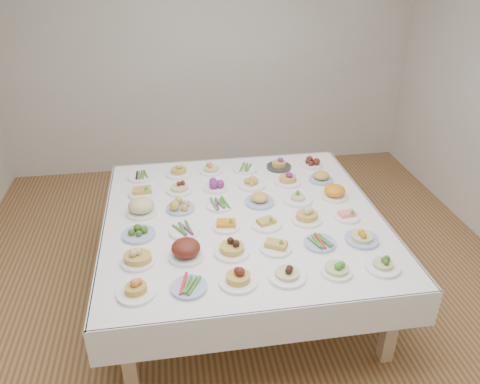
{
  "coord_description": "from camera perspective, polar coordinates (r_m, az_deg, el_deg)",
  "views": [
    {
      "loc": [
        -0.52,
        -3.12,
        2.69
      ],
      "look_at": [
        -0.0,
        0.11,
        0.88
      ],
      "focal_mm": 35.0,
      "sensor_mm": 36.0,
      "label": 1
    }
  ],
  "objects": [
    {
      "name": "room_envelope",
      "position": [
        3.28,
        0.34,
        13.8
      ],
      "size": [
        5.02,
        5.02,
        2.81
      ],
      "color": "#9D6D41",
      "rests_on": "ground"
    },
    {
      "name": "display_table",
      "position": [
        3.71,
        0.37,
        -3.77
      ],
      "size": [
        2.16,
        2.16,
        0.75
      ],
      "color": "white",
      "rests_on": "ground"
    },
    {
      "name": "dish_0",
      "position": [
        2.97,
        -12.6,
        -11.19
      ],
      "size": [
        0.24,
        0.24,
        0.13
      ],
      "color": "white",
      "rests_on": "display_table"
    },
    {
      "name": "dish_1",
      "position": [
        2.98,
        -6.24,
        -11.32
      ],
      "size": [
        0.24,
        0.23,
        0.06
      ],
      "color": "#4C66B2",
      "rests_on": "display_table"
    },
    {
      "name": "dish_2",
      "position": [
        2.97,
        -0.22,
        -9.97
      ],
      "size": [
        0.24,
        0.24,
        0.15
      ],
      "color": "white",
      "rests_on": "display_table"
    },
    {
      "name": "dish_3",
      "position": [
        3.03,
        5.8,
        -9.41
      ],
      "size": [
        0.24,
        0.24,
        0.14
      ],
      "color": "white",
      "rests_on": "display_table"
    },
    {
      "name": "dish_4",
      "position": [
        3.13,
        11.73,
        -8.82
      ],
      "size": [
        0.21,
        0.21,
        0.12
      ],
      "color": "white",
      "rests_on": "display_table"
    },
    {
      "name": "dish_5",
      "position": [
        3.24,
        17.06,
        -8.15
      ],
      "size": [
        0.23,
        0.23,
        0.12
      ],
      "color": "white",
      "rests_on": "display_table"
    },
    {
      "name": "dish_6",
      "position": [
        3.21,
        -12.41,
        -7.49
      ],
      "size": [
        0.24,
        0.23,
        0.14
      ],
      "color": "white",
      "rests_on": "display_table"
    },
    {
      "name": "dish_7",
      "position": [
        3.2,
        -6.62,
        -6.81
      ],
      "size": [
        0.27,
        0.27,
        0.16
      ],
      "color": "white",
      "rests_on": "display_table"
    },
    {
      "name": "dish_8",
      "position": [
        3.22,
        -0.99,
        -6.4
      ],
      "size": [
        0.24,
        0.24,
        0.16
      ],
      "color": "white",
      "rests_on": "display_table"
    },
    {
      "name": "dish_9",
      "position": [
        3.29,
        4.41,
        -6.51
      ],
      "size": [
        0.22,
        0.22,
        0.09
      ],
      "color": "white",
      "rests_on": "display_table"
    },
    {
      "name": "dish_10",
      "position": [
        3.38,
        9.72,
        -6.02
      ],
      "size": [
        0.23,
        0.22,
        0.05
      ],
      "color": "#4C66B2",
      "rests_on": "display_table"
    },
    {
      "name": "dish_11",
      "position": [
        3.47,
        14.7,
        -4.99
      ],
      "size": [
        0.24,
        0.24,
        0.13
      ],
      "color": "#4C66B2",
      "rests_on": "display_table"
    },
    {
      "name": "dish_12",
      "position": [
        3.5,
        -12.28,
        -4.72
      ],
      "size": [
        0.24,
        0.24,
        0.1
      ],
      "color": "#4C66B2",
      "rests_on": "display_table"
    },
    {
      "name": "dish_13",
      "position": [
        3.49,
        -6.8,
        -4.57
      ],
      "size": [
        0.24,
        0.22,
        0.06
      ],
      "color": "white",
      "rests_on": "display_table"
    },
    {
      "name": "dish_14",
      "position": [
        3.51,
        -1.69,
        -3.9
      ],
      "size": [
        0.21,
        0.21,
        0.09
      ],
      "color": "white",
      "rests_on": "display_table"
    },
    {
      "name": "dish_15",
      "position": [
        3.54,
        3.21,
        -3.64
      ],
      "size": [
        0.23,
        0.23,
        0.09
      ],
      "color": "white",
      "rests_on": "display_table"
    },
    {
      "name": "dish_16",
      "position": [
        3.62,
        8.18,
        -2.68
      ],
      "size": [
        0.23,
        0.23,
        0.13
      ],
      "color": "white",
      "rests_on": "display_table"
    },
    {
      "name": "dish_17",
      "position": [
        3.72,
        12.9,
        -2.68
      ],
      "size": [
        0.2,
        0.2,
        0.08
      ],
      "color": "white",
      "rests_on": "display_table"
    },
    {
      "name": "dish_18",
      "position": [
        3.74,
        -11.97,
        -1.56
      ],
      "size": [
        0.29,
        0.29,
        0.16
      ],
      "color": "white",
      "rests_on": "display_table"
    },
    {
      "name": "dish_19",
      "position": [
        3.76,
        -7.29,
        -1.49
      ],
      "size": [
        0.23,
        0.23,
        0.11
      ],
      "color": "#4C66B2",
      "rests_on": "display_table"
    },
    {
      "name": "dish_20",
      "position": [
        3.78,
        -2.49,
        -1.52
      ],
      "size": [
        0.21,
        0.21,
        0.05
      ],
      "color": "white",
      "rests_on": "display_table"
    },
    {
      "name": "dish_21",
      "position": [
        3.81,
        2.42,
        -0.57
      ],
      "size": [
        0.24,
        0.24,
        0.13
      ],
      "color": "#4C66B2",
      "rests_on": "display_table"
    },
    {
      "name": "dish_22",
      "position": [
        3.87,
        7.08,
        -0.46
      ],
      "size": [
        0.24,
        0.24,
        0.12
      ],
      "color": "white",
      "rests_on": "display_table"
    },
    {
      "name": "dish_23",
      "position": [
        3.97,
        11.47,
        0.13
      ],
      "size": [
        0.22,
        0.22,
        0.13
      ],
      "color": "white",
      "rests_on": "display_table"
    },
    {
      "name": "dish_24",
      "position": [
        4.03,
        -11.84,
        0.25
      ],
      "size": [
        0.23,
        0.23,
        0.11
      ],
      "color": "white",
      "rests_on": "display_table"
    },
    {
      "name": "dish_25",
      "position": [
        4.02,
        -7.41,
        0.75
      ],
      "size": [
        0.22,
        0.22,
        0.12
      ],
      "color": "white",
      "rests_on": "display_table"
    },
    {
      "name": "dish_26",
      "position": [
        4.04,
        -2.95,
        0.93
      ],
      "size": [
        0.21,
        0.21,
        0.1
      ],
      "color": "white",
      "rests_on": "display_table"
    },
    {
      "name": "dish_27",
      "position": [
        4.07,
        1.45,
        1.3
      ],
      "size": [
        0.23,
        0.23,
        0.11
      ],
      "color": "white",
      "rests_on": "display_table"
    },
    {
      "name": "dish_28",
      "position": [
        4.14,
        5.86,
        1.89
      ],
      "size": [
        0.23,
        0.23,
        0.14
      ],
      "color": "white",
      "rests_on": "display_table"
    },
    {
      "name": "dish_29",
      "position": [
        4.23,
        9.87,
        1.94
      ],
      "size": [
        0.21,
        0.21,
        0.11
      ],
      "color": "#4C66B2",
      "rests_on": "display_table"
    },
    {
      "name": "dish_30",
      "position": [
        4.32,
        -11.92,
        1.96
      ],
      "size": [
        0.24,
        0.24,
        0.05
      ],
      "color": "white",
      "rests_on": "display_table"
    },
    {
      "name": "dish_31",
      "position": [
        4.31,
        -7.51,
        2.74
      ],
      "size": [
        0.23,
        0.23,
        0.12
      ],
      "color": "white",
      "rests_on": "display_table"
    },
    {
      "name": "dish_32",
      "position": [
        4.33,
        -3.52,
        3.06
      ],
      "size": [
        0.21,
        0.21,
        0.11
      ],
      "color": "white",
      "rests_on": "display_table"
    },
    {
      "name": "dish_33",
      "position": [
        4.36,
        0.67,
        2.89
      ],
      "size": [
        0.22,
        0.22,
        0.05
      ],
      "color": "white",
      "rests_on": "display_table"
    },
    {
      "name": "dish_34",
      "position": [
        4.41,
        4.78,
        3.55
      ],
      "size": [
        0.23,
        0.23,
        0.12
      ],
      "color": "#2D2B28",
      "rests_on": "display_table"
    },
    {
      "name": "dish_35",
      "position": [
        4.51,
        8.67,
        3.66
      ],
      "size": [
        0.22,
        0.22,
        0.09
      ],
      "color": "white",
      "rests_on": "display_table"
    }
  ]
}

